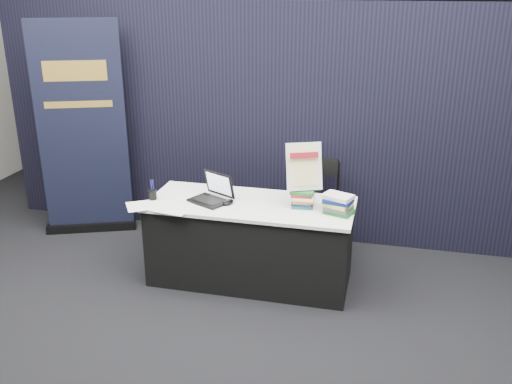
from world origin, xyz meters
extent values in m
plane|color=black|center=(0.00, 0.00, 0.00)|extent=(8.00, 8.00, 0.00)
cube|color=#A5A49C|center=(0.00, 4.00, 1.75)|extent=(8.00, 0.02, 3.50)
cube|color=black|center=(0.00, 1.60, 1.20)|extent=(6.00, 0.08, 2.40)
cube|color=black|center=(0.00, 0.55, 0.36)|extent=(1.76, 0.71, 0.72)
cube|color=silver|center=(0.00, 0.55, 0.73)|extent=(1.80, 0.75, 0.03)
cube|color=black|center=(-0.36, 0.48, 0.76)|extent=(0.39, 0.35, 0.02)
cube|color=black|center=(-0.36, 0.59, 0.88)|extent=(0.31, 0.20, 0.23)
cube|color=white|center=(-0.36, 0.58, 0.88)|extent=(0.26, 0.16, 0.18)
ellipsoid|color=black|center=(-0.18, 0.47, 0.77)|extent=(0.11, 0.14, 0.04)
cube|color=white|center=(-0.86, 0.28, 0.75)|extent=(0.41, 0.38, 0.00)
cube|color=white|center=(-0.60, 0.23, 0.75)|extent=(0.30, 0.24, 0.00)
cube|color=white|center=(-0.55, 0.54, 0.75)|extent=(0.32, 0.26, 0.00)
cylinder|color=black|center=(-0.86, 0.42, 0.80)|extent=(0.08, 0.08, 0.09)
cube|color=#1A5B65|center=(0.46, 0.56, 0.76)|extent=(0.20, 0.16, 0.03)
cube|color=navy|center=(0.46, 0.56, 0.79)|extent=(0.20, 0.16, 0.03)
cube|color=#BD701A|center=(0.46, 0.56, 0.81)|extent=(0.20, 0.16, 0.03)
cube|color=#F9F5CC|center=(0.46, 0.56, 0.84)|extent=(0.20, 0.16, 0.03)
cube|color=#AF1C2A|center=(0.46, 0.56, 0.87)|extent=(0.20, 0.16, 0.03)
cube|color=#1B6825|center=(0.46, 0.56, 0.89)|extent=(0.20, 0.16, 0.03)
cube|color=#1B6825|center=(0.77, 0.50, 0.77)|extent=(0.27, 0.23, 0.03)
cube|color=#444448|center=(0.77, 0.50, 0.80)|extent=(0.27, 0.23, 0.03)
cube|color=#CAD555|center=(0.77, 0.50, 0.83)|extent=(0.27, 0.23, 0.03)
cube|color=navy|center=(0.77, 0.50, 0.86)|extent=(0.27, 0.23, 0.03)
cube|color=silver|center=(0.77, 0.50, 0.90)|extent=(0.27, 0.23, 0.03)
cube|color=black|center=(0.46, 0.54, 0.92)|extent=(0.19, 0.09, 0.01)
cylinder|color=black|center=(0.38, 0.63, 1.03)|extent=(0.05, 0.10, 0.29)
cylinder|color=black|center=(0.54, 0.63, 1.03)|extent=(0.05, 0.10, 0.29)
cube|color=silver|center=(0.46, 0.59, 1.11)|extent=(0.32, 0.22, 0.39)
cube|color=#ECE594|center=(0.46, 0.58, 1.11)|extent=(0.26, 0.17, 0.31)
cube|color=maroon|center=(0.46, 0.58, 1.21)|extent=(0.23, 0.11, 0.05)
cube|color=black|center=(-1.94, 1.17, 0.04)|extent=(0.92, 0.44, 0.09)
cube|color=black|center=(-1.94, 1.19, 1.12)|extent=(0.84, 0.36, 2.23)
cube|color=gold|center=(-1.94, 1.17, 1.73)|extent=(0.57, 0.23, 0.20)
cube|color=gold|center=(-1.94, 1.17, 1.40)|extent=(0.62, 0.25, 0.07)
cylinder|color=black|center=(0.27, 0.94, 0.23)|extent=(0.02, 0.02, 0.47)
cylinder|color=black|center=(0.68, 0.94, 0.23)|extent=(0.02, 0.02, 0.47)
cylinder|color=black|center=(0.27, 1.35, 0.23)|extent=(0.02, 0.02, 0.47)
cylinder|color=black|center=(0.68, 1.35, 0.23)|extent=(0.02, 0.02, 0.47)
cube|color=black|center=(0.47, 1.14, 0.49)|extent=(0.51, 0.51, 0.04)
cube|color=black|center=(0.47, 1.35, 0.88)|extent=(0.41, 0.11, 0.17)
camera|label=1|loc=(1.14, -3.93, 2.59)|focal=40.00mm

